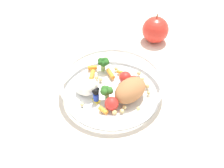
{
  "coord_description": "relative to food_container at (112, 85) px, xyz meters",
  "views": [
    {
      "loc": [
        0.04,
        0.47,
        0.47
      ],
      "look_at": [
        0.01,
        -0.0,
        0.03
      ],
      "focal_mm": 42.73,
      "sensor_mm": 36.0,
      "label": 1
    }
  ],
  "objects": [
    {
      "name": "food_container",
      "position": [
        0.0,
        0.0,
        0.0
      ],
      "size": [
        0.25,
        0.25,
        0.06
      ],
      "color": "white",
      "rests_on": "ground_plane"
    },
    {
      "name": "ground_plane",
      "position": [
        -0.01,
        -0.0,
        -0.03
      ],
      "size": [
        2.4,
        2.4,
        0.0
      ],
      "primitive_type": "plane",
      "color": "silver"
    },
    {
      "name": "loose_apple",
      "position": [
        -0.15,
        -0.22,
        0.01
      ],
      "size": [
        0.08,
        0.08,
        0.09
      ],
      "color": "red",
      "rests_on": "ground_plane"
    },
    {
      "name": "folded_napkin",
      "position": [
        0.14,
        0.18,
        -0.03
      ],
      "size": [
        0.14,
        0.15,
        0.01
      ],
      "primitive_type": "cube",
      "rotation": [
        0.0,
        0.0,
        0.35
      ],
      "color": "white",
      "rests_on": "ground_plane"
    }
  ]
}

